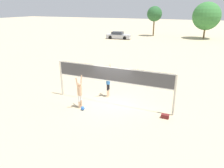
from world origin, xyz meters
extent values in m
plane|color=#C6B28C|center=(0.00, 0.00, 0.00)|extent=(200.00, 200.00, 0.00)
cylinder|color=beige|center=(-3.84, 0.00, 1.23)|extent=(0.13, 0.13, 2.46)
cylinder|color=beige|center=(3.84, 0.00, 1.23)|extent=(0.13, 0.13, 2.46)
cube|color=#47474C|center=(0.00, 0.00, 1.99)|extent=(7.55, 0.02, 0.95)
cube|color=white|center=(0.00, 0.00, 2.43)|extent=(7.55, 0.03, 0.06)
cube|color=white|center=(0.00, 0.00, 1.55)|extent=(7.55, 0.03, 0.06)
cylinder|color=tan|center=(-1.58, -1.39, 0.23)|extent=(0.11, 0.11, 0.45)
cylinder|color=white|center=(-1.58, -1.39, 0.64)|extent=(0.12, 0.12, 0.37)
cylinder|color=tan|center=(-1.58, -1.19, 0.23)|extent=(0.11, 0.11, 0.45)
cylinder|color=white|center=(-1.58, -1.19, 0.64)|extent=(0.12, 0.12, 0.37)
cylinder|color=tan|center=(-1.58, -1.29, 1.12)|extent=(0.28, 0.28, 0.58)
sphere|color=tan|center=(-1.58, -1.29, 1.52)|extent=(0.23, 0.23, 0.23)
cylinder|color=tan|center=(-1.58, -1.53, 1.70)|extent=(0.08, 0.21, 0.66)
cylinder|color=tan|center=(-1.58, -1.05, 1.70)|extent=(0.08, 0.21, 0.66)
cylinder|color=beige|center=(-0.73, 1.10, 0.25)|extent=(0.11, 0.11, 0.50)
cylinder|color=black|center=(-0.73, 1.10, 0.71)|extent=(0.12, 0.12, 0.41)
cylinder|color=beige|center=(-0.73, 0.90, 0.25)|extent=(0.11, 0.11, 0.50)
cylinder|color=black|center=(-0.73, 0.90, 0.71)|extent=(0.12, 0.12, 0.41)
cylinder|color=#3372BF|center=(-0.73, 1.00, 1.24)|extent=(0.28, 0.28, 0.65)
sphere|color=beige|center=(-0.73, 1.00, 1.69)|extent=(0.25, 0.25, 0.25)
cylinder|color=beige|center=(-0.73, 1.24, 1.89)|extent=(0.08, 0.23, 0.73)
cylinder|color=beige|center=(-0.73, 0.75, 1.89)|extent=(0.08, 0.23, 0.73)
sphere|color=blue|center=(-1.25, -1.54, 0.12)|extent=(0.24, 0.24, 0.24)
cube|color=maroon|center=(3.50, -0.54, 0.12)|extent=(0.43, 0.25, 0.23)
cube|color=#B7B7BC|center=(-10.97, 27.86, 0.48)|extent=(4.78, 2.15, 0.71)
cube|color=#2D333D|center=(-11.20, 27.83, 1.10)|extent=(2.23, 1.77, 0.52)
cylinder|color=black|center=(-9.61, 28.80, 0.32)|extent=(0.66, 0.28, 0.64)
cylinder|color=black|center=(-9.46, 27.17, 0.32)|extent=(0.66, 0.28, 0.64)
cylinder|color=black|center=(-12.48, 28.54, 0.32)|extent=(0.66, 0.28, 0.64)
cylinder|color=black|center=(-12.33, 26.91, 0.32)|extent=(0.66, 0.28, 0.64)
cylinder|color=brown|center=(4.04, 34.89, 1.39)|extent=(0.32, 0.32, 2.78)
sphere|color=#387A38|center=(4.04, 34.89, 4.20)|extent=(5.18, 5.18, 5.18)
cylinder|color=brown|center=(-5.95, 35.01, 1.82)|extent=(0.29, 0.29, 3.64)
sphere|color=#285B2D|center=(-5.95, 35.01, 4.48)|extent=(3.06, 3.06, 3.06)
camera|label=1|loc=(5.21, -11.72, 5.93)|focal=35.00mm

